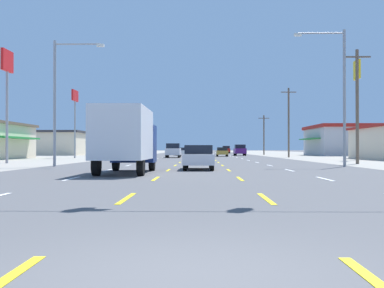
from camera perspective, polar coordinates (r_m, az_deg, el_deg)
The scene contains 24 objects.
ground_plane at distance 70.47m, azimuth 0.95°, elevation -1.60°, with size 572.00×572.00×0.00m, color #4C4C4F.
lot_apron_left at distance 74.73m, azimuth -18.40°, elevation -1.51°, with size 28.00×440.00×0.01m, color gray.
lot_apron_right at distance 74.66m, azimuth 20.32°, elevation -1.51°, with size 28.00×440.00×0.01m, color gray.
lane_markings at distance 108.97m, azimuth 0.98°, elevation -1.24°, with size 10.64×227.60×0.01m.
box_truck_inner_left_nearest at distance 23.46m, azimuth -8.21°, elevation 0.84°, with size 2.40×7.20×3.23m.
sedan_center_turn_near at distance 27.47m, azimuth 0.83°, elevation -1.62°, with size 1.80×4.50×1.46m.
suv_inner_left_mid at distance 63.87m, azimuth -2.35°, elevation -0.79°, with size 1.98×4.90×1.98m.
sedan_inner_right_midfar at distance 73.45m, azimuth 3.76°, elevation -0.97°, with size 1.80×4.50×1.46m.
suv_far_right_far at distance 82.11m, azimuth 5.97°, elevation -0.74°, with size 1.98×4.90×1.98m.
sedan_inner_left_farther at distance 85.06m, azimuth -1.43°, elevation -0.92°, with size 1.80×4.50×1.46m.
sedan_far_left_farthest at distance 120.05m, azimuth -2.35°, elevation -0.82°, with size 1.80×4.50×1.46m.
suv_far_right_distant_a at distance 121.35m, azimuth 4.26°, elevation -0.69°, with size 1.98×4.90×1.98m.
suv_inner_left_distant_b at distance 131.05m, azimuth -0.55°, elevation -0.68°, with size 1.98×4.90×1.98m.
storefront_left_row_2 at distance 91.87m, azimuth -16.75°, elevation 0.12°, with size 11.88×11.76×4.63m.
storefront_right_row_2 at distance 88.59m, azimuth 18.62°, elevation 0.44°, with size 13.74×16.01×5.51m.
pole_sign_left_row_1 at distance 42.61m, azimuth -22.04°, elevation 7.72°, with size 0.24×2.10×9.71m.
pole_sign_left_row_2 at distance 63.13m, azimuth -14.38°, elevation 4.67°, with size 0.24×2.58×9.06m.
pole_sign_right_row_1 at distance 52.76m, azimuth 19.87°, elevation 6.76°, with size 0.24×1.69×10.81m.
streetlight_left_row_0 at distance 33.68m, azimuth -16.15°, elevation 6.05°, with size 3.58×0.26×8.88m.
streetlight_right_row_0 at distance 33.66m, azimuth 17.91°, elevation 6.67°, with size 3.58×0.26×9.57m.
utility_pole_right_row_0 at distance 39.90m, azimuth 19.90°, elevation 4.67°, with size 2.20×0.26×9.38m.
utility_pole_right_row_1 at distance 67.41m, azimuth 11.96°, elevation 2.79°, with size 2.20×0.26×10.02m.
utility_pole_right_row_2 at distance 93.40m, azimuth 8.95°, elevation 1.23°, with size 2.20×0.26×8.00m.
utility_pole_left_row_3 at distance 123.23m, azimuth -5.72°, elevation 1.14°, with size 2.20×0.26×9.50m.
Camera 1 is at (0.11, -4.46, 1.25)m, focal length 42.79 mm.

